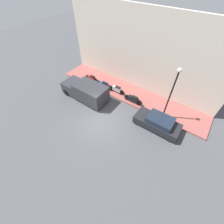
# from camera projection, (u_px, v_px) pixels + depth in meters

# --- Properties ---
(ground_plane) EXTENTS (60.00, 60.00, 0.00)m
(ground_plane) POSITION_uv_depth(u_px,v_px,m) (100.00, 122.00, 13.42)
(ground_plane) COLOR #47474C
(sidewalk) EXTENTS (2.97, 16.38, 0.14)m
(sidewalk) POSITION_uv_depth(u_px,v_px,m) (128.00, 93.00, 16.12)
(sidewalk) COLOR #934C47
(sidewalk) RESTS_ON ground_plane
(building_facade) EXTENTS (0.30, 16.38, 7.75)m
(building_facade) POSITION_uv_depth(u_px,v_px,m) (141.00, 53.00, 14.25)
(building_facade) COLOR beige
(building_facade) RESTS_ON ground_plane
(parked_car) EXTENTS (1.62, 3.82, 1.27)m
(parked_car) POSITION_uv_depth(u_px,v_px,m) (158.00, 123.00, 12.61)
(parked_car) COLOR black
(parked_car) RESTS_ON ground_plane
(delivery_van) EXTENTS (1.98, 4.88, 1.81)m
(delivery_van) POSITION_uv_depth(u_px,v_px,m) (85.00, 91.00, 15.02)
(delivery_van) COLOR #2D2D33
(delivery_van) RESTS_ON ground_plane
(scooter_silver) EXTENTS (0.30, 1.84, 0.80)m
(scooter_silver) POSITION_uv_depth(u_px,v_px,m) (117.00, 89.00, 15.75)
(scooter_silver) COLOR #B7B7BF
(scooter_silver) RESTS_ON sidewalk
(motorcycle_black) EXTENTS (0.30, 1.98, 0.81)m
(motorcycle_black) POSITION_uv_depth(u_px,v_px,m) (133.00, 99.00, 14.68)
(motorcycle_black) COLOR black
(motorcycle_black) RESTS_ON sidewalk
(motorcycle_blue) EXTENTS (0.30, 2.07, 0.75)m
(motorcycle_blue) POSITION_uv_depth(u_px,v_px,m) (104.00, 85.00, 16.32)
(motorcycle_blue) COLOR navy
(motorcycle_blue) RESTS_ON sidewalk
(motorcycle_red) EXTENTS (0.30, 1.82, 0.82)m
(motorcycle_red) POSITION_uv_depth(u_px,v_px,m) (92.00, 78.00, 17.05)
(motorcycle_red) COLOR #B21E1E
(motorcycle_red) RESTS_ON sidewalk
(streetlamp) EXTENTS (0.32, 0.32, 4.94)m
(streetlamp) POSITION_uv_depth(u_px,v_px,m) (173.00, 89.00, 11.44)
(streetlamp) COLOR black
(streetlamp) RESTS_ON sidewalk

